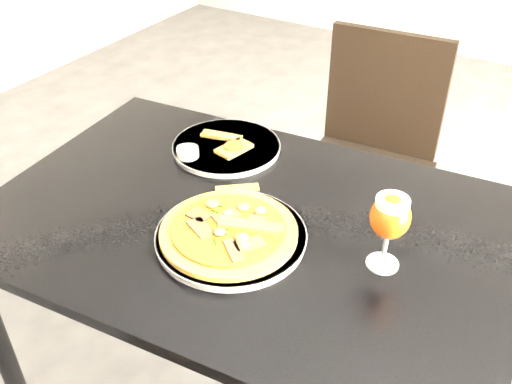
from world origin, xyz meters
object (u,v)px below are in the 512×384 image
Objects in this scene: dining_table at (246,246)px; pizza at (229,231)px; beer_glass at (390,217)px; chair_far at (367,160)px.

dining_table is 4.24× the size of pizza.
beer_glass is (0.33, 0.01, 0.21)m from dining_table.
chair_far is 3.08× the size of pizza.
chair_far is 0.89m from pizza.
chair_far is (0.02, 0.75, -0.15)m from dining_table.
pizza is at bearing -85.29° from dining_table.
pizza is 1.75× the size of beer_glass.
beer_glass is (0.31, 0.10, 0.10)m from pizza.
beer_glass is at bearing -3.45° from dining_table.
chair_far is at bearing 112.22° from beer_glass.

